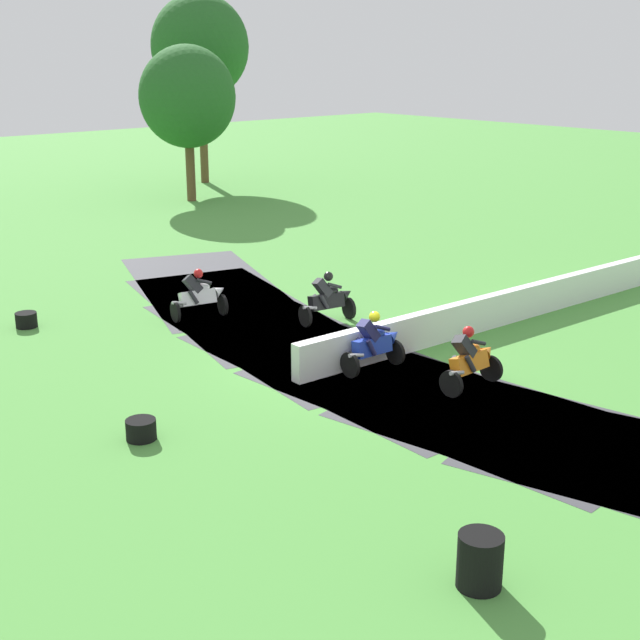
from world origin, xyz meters
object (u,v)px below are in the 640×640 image
motorcycle_chase_black (328,298)px  tire_stack_mid_a (141,429)px  motorcycle_lead_white (200,295)px  motorcycle_trailing_blue (374,343)px  motorcycle_fourth_orange (471,359)px  tire_stack_near (26,320)px  tire_stack_mid_b (480,561)px

motorcycle_chase_black → tire_stack_mid_a: bearing=-156.9°
motorcycle_lead_white → tire_stack_mid_a: (-5.35, -5.99, -0.43)m
motorcycle_trailing_blue → motorcycle_fourth_orange: (0.84, -2.17, -0.02)m
motorcycle_fourth_orange → tire_stack_near: motorcycle_fourth_orange is taller
motorcycle_trailing_blue → tire_stack_mid_a: motorcycle_trailing_blue is taller
motorcycle_chase_black → motorcycle_trailing_blue: bearing=-115.8°
motorcycle_lead_white → motorcycle_fourth_orange: motorcycle_fourth_orange is taller
motorcycle_chase_black → tire_stack_mid_b: 12.56m
motorcycle_chase_black → motorcycle_fourth_orange: (-0.85, -5.67, -0.01)m
tire_stack_mid_a → motorcycle_chase_black: bearing=23.1°
motorcycle_trailing_blue → tire_stack_mid_b: size_ratio=2.12×
motorcycle_lead_white → tire_stack_mid_a: 8.04m
motorcycle_chase_black → tire_stack_near: 8.14m
motorcycle_trailing_blue → tire_stack_mid_a: 6.07m
motorcycle_lead_white → tire_stack_mid_b: size_ratio=2.15×
motorcycle_fourth_orange → tire_stack_near: 12.02m
motorcycle_chase_black → tire_stack_mid_b: size_ratio=2.14×
motorcycle_fourth_orange → tire_stack_mid_a: size_ratio=2.88×
motorcycle_trailing_blue → tire_stack_mid_b: (-4.97, -7.14, -0.26)m
motorcycle_chase_black → tire_stack_near: motorcycle_chase_black is taller
tire_stack_near → tire_stack_mid_a: 8.37m
tire_stack_near → tire_stack_mid_a: same height
motorcycle_fourth_orange → tire_stack_mid_b: (-5.81, -4.97, -0.24)m
motorcycle_lead_white → motorcycle_trailing_blue: 6.23m
motorcycle_lead_white → tire_stack_mid_b: motorcycle_lead_white is taller
motorcycle_trailing_blue → tire_stack_mid_a: bearing=178.1°
motorcycle_lead_white → tire_stack_near: (-4.05, 2.28, -0.43)m
motorcycle_lead_white → tire_stack_mid_a: size_ratio=2.94×
motorcycle_lead_white → motorcycle_trailing_blue: size_ratio=1.01×
motorcycle_lead_white → tire_stack_near: bearing=150.6°
motorcycle_chase_black → tire_stack_mid_a: motorcycle_chase_black is taller
motorcycle_trailing_blue → motorcycle_fourth_orange: 2.33m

